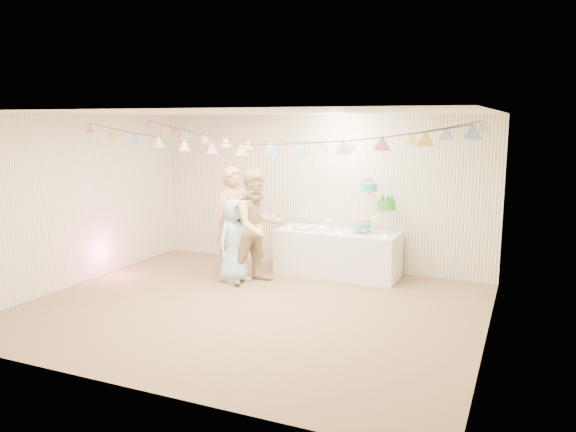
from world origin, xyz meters
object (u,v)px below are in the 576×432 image
at_px(person_adult_b, 257,226).
at_px(person_child, 235,240).
at_px(table, 338,253).
at_px(cake_stand, 373,207).
at_px(person_adult_a, 235,222).

distance_m(person_adult_b, person_child, 0.42).
height_order(table, person_child, person_child).
bearing_deg(cake_stand, person_child, -151.35).
distance_m(person_adult_a, person_adult_b, 0.55).
relative_size(table, cake_stand, 2.40).
bearing_deg(table, cake_stand, 5.19).
distance_m(table, person_adult_a, 1.75).
height_order(person_adult_b, person_child, person_adult_b).
relative_size(table, person_child, 1.49).
relative_size(table, person_adult_a, 1.10).
xyz_separation_m(cake_stand, person_adult_b, (-1.56, -0.95, -0.27)).
xyz_separation_m(cake_stand, person_child, (-1.90, -1.04, -0.50)).
height_order(table, person_adult_b, person_adult_b).
bearing_deg(cake_stand, table, -174.81).
xyz_separation_m(person_adult_a, person_adult_b, (0.51, -0.20, -0.00)).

